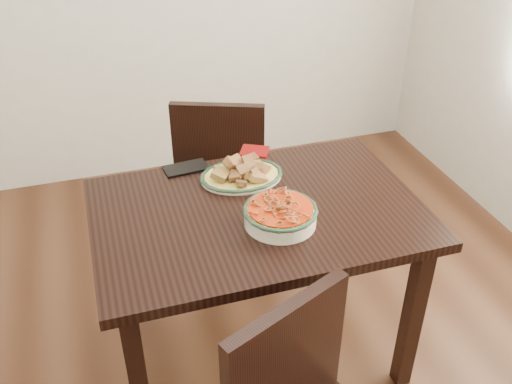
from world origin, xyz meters
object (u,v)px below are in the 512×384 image
object	(u,v)px
fish_plate	(241,169)
noodle_bowl	(280,213)
smartphone	(186,168)
dining_table	(258,231)
chair_far	(222,169)

from	to	relation	value
fish_plate	noodle_bowl	bearing A→B (deg)	-82.05
smartphone	fish_plate	bearing A→B (deg)	-40.23
dining_table	chair_far	size ratio (longest dim) A/B	1.33
chair_far	noodle_bowl	size ratio (longest dim) A/B	3.41
noodle_bowl	smartphone	bearing A→B (deg)	117.51
smartphone	chair_far	bearing A→B (deg)	51.69
dining_table	noodle_bowl	size ratio (longest dim) A/B	4.54
dining_table	fish_plate	size ratio (longest dim) A/B	3.71
dining_table	chair_far	bearing A→B (deg)	86.18
dining_table	noodle_bowl	xyz separation A→B (m)	(0.05, -0.11, 0.14)
chair_far	smartphone	xyz separation A→B (m)	(-0.24, -0.37, 0.26)
smartphone	dining_table	bearing A→B (deg)	-66.94
dining_table	chair_far	distance (m)	0.74
chair_far	dining_table	bearing A→B (deg)	107.38
fish_plate	smartphone	distance (m)	0.24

